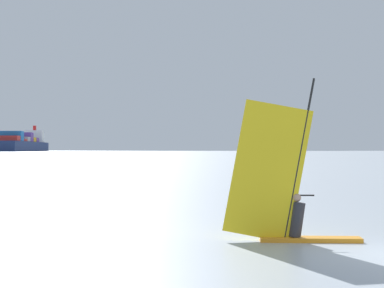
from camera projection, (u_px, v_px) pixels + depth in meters
windsurfer at (286, 199)px, 17.64m from camera, size 3.66×1.00×4.36m
cargo_ship at (22, 144)px, 749.02m from camera, size 35.66×219.13×31.84m
distant_headland at (81, 145)px, 1225.33m from camera, size 955.72×523.97×21.00m
small_sailboat at (288, 153)px, 249.79m from camera, size 6.57×7.58×9.69m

